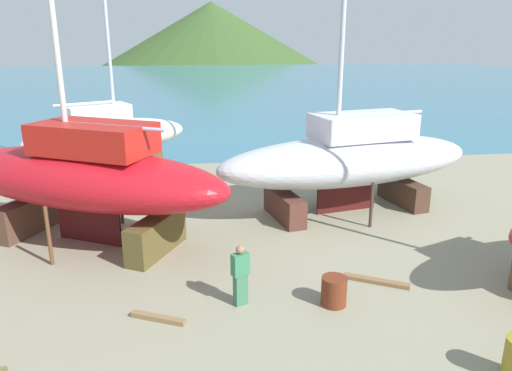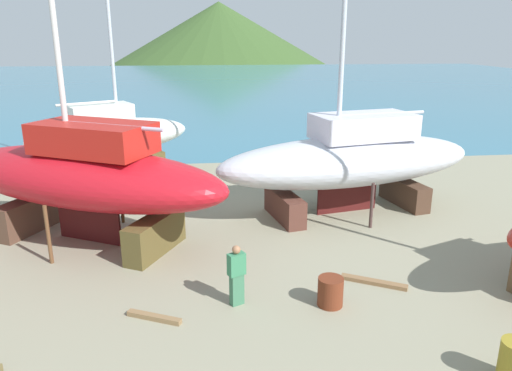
# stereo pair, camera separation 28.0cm
# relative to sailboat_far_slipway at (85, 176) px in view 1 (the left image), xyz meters

# --- Properties ---
(ground_plane) EXTENTS (51.38, 51.38, 0.00)m
(ground_plane) POSITION_rel_sailboat_far_slipway_xyz_m (6.53, -2.64, -2.32)
(ground_plane) COLOR gray
(sea_water) EXTENTS (129.39, 94.45, 0.01)m
(sea_water) POSITION_rel_sailboat_far_slipway_xyz_m (6.53, 57.43, -2.32)
(sea_water) COLOR teal
(sea_water) RESTS_ON ground
(headland_hill) EXTENTS (120.30, 120.30, 33.45)m
(headland_hill) POSITION_rel_sailboat_far_slipway_xyz_m (10.39, 141.39, -2.32)
(headland_hill) COLOR #375325
(headland_hill) RESTS_ON ground
(sailboat_far_slipway) EXTENTS (10.69, 7.71, 15.17)m
(sailboat_far_slipway) POSITION_rel_sailboat_far_slipway_xyz_m (0.00, 0.00, 0.00)
(sailboat_far_slipway) COLOR brown
(sailboat_far_slipway) RESTS_ON ground
(sailboat_mid_port) EXTENTS (11.05, 5.41, 17.46)m
(sailboat_mid_port) POSITION_rel_sailboat_far_slipway_xyz_m (9.51, 1.87, -0.16)
(sailboat_mid_port) COLOR #532E25
(sailboat_mid_port) RESTS_ON ground
(sailboat_small_center) EXTENTS (7.96, 5.79, 12.07)m
(sailboat_small_center) POSITION_rel_sailboat_far_slipway_xyz_m (-0.45, 7.34, -0.16)
(sailboat_small_center) COLOR brown
(sailboat_small_center) RESTS_ON ground
(worker) EXTENTS (0.50, 0.41, 1.65)m
(worker) POSITION_rel_sailboat_far_slipway_xyz_m (4.60, -4.64, -1.46)
(worker) COLOR #3A6F4F
(worker) RESTS_ON ground
(barrel_tipped_right) EXTENTS (0.93, 0.93, 0.77)m
(barrel_tipped_right) POSITION_rel_sailboat_far_slipway_xyz_m (6.99, -4.97, -1.93)
(barrel_tipped_right) COLOR maroon
(barrel_tipped_right) RESTS_ON ground
(timber_plank_far) EXTENTS (1.38, 0.77, 0.13)m
(timber_plank_far) POSITION_rel_sailboat_far_slipway_xyz_m (2.51, -5.15, -2.25)
(timber_plank_far) COLOR olive
(timber_plank_far) RESTS_ON ground
(timber_long_aft) EXTENTS (1.73, 1.10, 0.11)m
(timber_long_aft) POSITION_rel_sailboat_far_slipway_xyz_m (8.51, -4.01, -2.26)
(timber_long_aft) COLOR brown
(timber_long_aft) RESTS_ON ground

